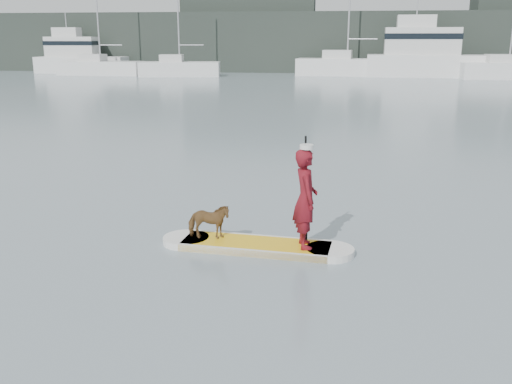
# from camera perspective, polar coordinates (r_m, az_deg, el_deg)

# --- Properties ---
(ground) EXTENTS (140.00, 140.00, 0.00)m
(ground) POSITION_cam_1_polar(r_m,az_deg,el_deg) (9.54, 11.39, -6.40)
(ground) COLOR slate
(ground) RESTS_ON ground
(paddleboard) EXTENTS (3.29, 1.03, 0.12)m
(paddleboard) POSITION_cam_1_polar(r_m,az_deg,el_deg) (9.68, -0.00, -5.38)
(paddleboard) COLOR yellow
(paddleboard) RESTS_ON ground
(paddler) EXTENTS (0.52, 0.67, 1.64)m
(paddler) POSITION_cam_1_polar(r_m,az_deg,el_deg) (9.26, 4.96, -0.67)
(paddler) COLOR maroon
(paddler) RESTS_ON paddleboard
(white_cap) EXTENTS (0.22, 0.22, 0.07)m
(white_cap) POSITION_cam_1_polar(r_m,az_deg,el_deg) (9.06, 5.09, 4.53)
(white_cap) COLOR silver
(white_cap) RESTS_ON paddler
(dog) EXTENTS (0.75, 0.38, 0.62)m
(dog) POSITION_cam_1_polar(r_m,az_deg,el_deg) (9.77, -4.76, -2.95)
(dog) COLOR #53311C
(dog) RESTS_ON paddleboard
(paddle) EXTENTS (0.10, 0.30, 2.00)m
(paddle) POSITION_cam_1_polar(r_m,az_deg,el_deg) (9.56, 4.95, -1.05)
(paddle) COLOR black
(paddle) RESTS_ON ground
(sailboat_b) EXTENTS (8.14, 2.81, 11.93)m
(sailboat_b) POSITION_cam_1_polar(r_m,az_deg,el_deg) (57.64, -15.31, 12.03)
(sailboat_b) COLOR silver
(sailboat_b) RESTS_ON ground
(sailboat_c) EXTENTS (7.59, 3.39, 10.53)m
(sailboat_c) POSITION_cam_1_polar(r_m,az_deg,el_deg) (54.47, -7.69, 12.22)
(sailboat_c) COLOR silver
(sailboat_c) RESTS_ON ground
(sailboat_d) EXTENTS (9.64, 3.81, 13.85)m
(sailboat_d) POSITION_cam_1_polar(r_m,az_deg,el_deg) (55.60, 9.01, 12.44)
(sailboat_d) COLOR silver
(sailboat_d) RESTS_ON ground
(sailboat_e) EXTENTS (8.06, 2.88, 11.55)m
(sailboat_e) POSITION_cam_1_polar(r_m,az_deg,el_deg) (54.81, 23.84, 11.16)
(sailboat_e) COLOR silver
(sailboat_e) RESTS_ON ground
(motor_yacht_a) EXTENTS (12.16, 4.35, 7.18)m
(motor_yacht_a) POSITION_cam_1_polar(r_m,az_deg,el_deg) (55.62, 16.85, 13.06)
(motor_yacht_a) COLOR silver
(motor_yacht_a) RESTS_ON ground
(motor_yacht_b) EXTENTS (9.09, 3.60, 5.88)m
(motor_yacht_b) POSITION_cam_1_polar(r_m,az_deg,el_deg) (62.18, -17.40, 12.84)
(motor_yacht_b) COLOR silver
(motor_yacht_b) RESTS_ON ground
(shore_mass) EXTENTS (90.00, 6.00, 6.00)m
(shore_mass) POSITION_cam_1_polar(r_m,az_deg,el_deg) (61.87, 8.64, 14.58)
(shore_mass) COLOR #202823
(shore_mass) RESTS_ON ground
(shore_building_west) EXTENTS (14.00, 4.00, 9.00)m
(shore_building_west) POSITION_cam_1_polar(r_m,az_deg,el_deg) (63.56, -0.73, 16.11)
(shore_building_west) COLOR #202823
(shore_building_west) RESTS_ON ground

